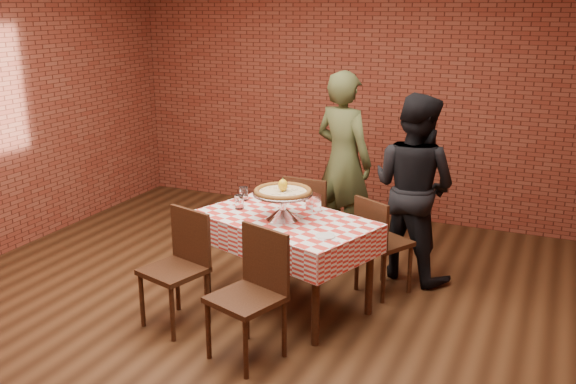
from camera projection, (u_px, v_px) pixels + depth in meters
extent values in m
plane|color=black|center=(232.00, 321.00, 5.01)|extent=(6.00, 6.00, 0.00)
plane|color=maroon|center=(355.00, 90.00, 7.23)|extent=(5.50, 0.00, 5.50)
cube|color=#3D2211|center=(285.00, 262.00, 5.17)|extent=(1.56, 1.22, 0.75)
cylinder|color=beige|center=(283.00, 192.00, 4.98)|extent=(0.50, 0.50, 0.03)
ellipsoid|color=yellow|center=(283.00, 185.00, 4.96)|extent=(0.08, 0.08, 0.10)
cylinder|color=white|center=(239.00, 202.00, 5.27)|extent=(0.09, 0.09, 0.12)
cylinder|color=white|center=(244.00, 193.00, 5.51)|extent=(0.09, 0.09, 0.12)
cylinder|color=white|center=(325.00, 236.00, 4.65)|extent=(0.19, 0.19, 0.01)
cube|color=white|center=(322.00, 240.00, 4.59)|extent=(0.06, 0.05, 0.00)
cube|color=white|center=(336.00, 241.00, 4.57)|extent=(0.06, 0.05, 0.00)
cube|color=silver|center=(313.00, 202.00, 5.21)|extent=(0.13, 0.12, 0.14)
imported|color=#454C29|center=(343.00, 161.00, 6.31)|extent=(0.76, 0.62, 1.79)
imported|color=black|center=(414.00, 187.00, 5.62)|extent=(0.98, 0.87, 1.67)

